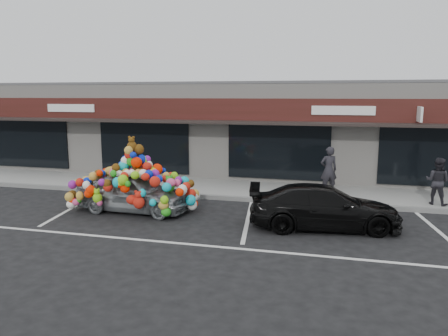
% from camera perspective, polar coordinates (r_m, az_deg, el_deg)
% --- Properties ---
extents(ground, '(90.00, 90.00, 0.00)m').
position_cam_1_polar(ground, '(13.97, -8.45, -6.15)').
color(ground, black).
rests_on(ground, ground).
extents(shop_building, '(24.00, 7.20, 4.31)m').
position_cam_1_polar(shop_building, '(21.52, 0.23, 5.33)').
color(shop_building, beige).
rests_on(shop_building, ground).
extents(sidewalk, '(26.00, 3.00, 0.15)m').
position_cam_1_polar(sidewalk, '(17.59, -3.37, -2.53)').
color(sidewalk, gray).
rests_on(sidewalk, ground).
extents(kerb, '(26.00, 0.18, 0.16)m').
position_cam_1_polar(kerb, '(16.20, -5.00, -3.61)').
color(kerb, slate).
rests_on(kerb, ground).
extents(parking_stripe_left, '(0.73, 4.37, 0.01)m').
position_cam_1_polar(parking_stripe_left, '(15.63, -19.06, -4.87)').
color(parking_stripe_left, silver).
rests_on(parking_stripe_left, ground).
extents(parking_stripe_mid, '(0.73, 4.37, 0.01)m').
position_cam_1_polar(parking_stripe_mid, '(13.34, 3.11, -6.80)').
color(parking_stripe_mid, silver).
rests_on(parking_stripe_mid, ground).
extents(parking_stripe_right, '(0.73, 4.37, 0.01)m').
position_cam_1_polar(parking_stripe_right, '(13.41, 26.57, -7.74)').
color(parking_stripe_right, silver).
rests_on(parking_stripe_right, ground).
extents(lane_line, '(14.00, 0.12, 0.01)m').
position_cam_1_polar(lane_line, '(11.23, -3.55, -9.99)').
color(lane_line, silver).
rests_on(lane_line, ground).
extents(toy_car, '(2.74, 4.09, 2.33)m').
position_cam_1_polar(toy_car, '(14.40, -11.71, -2.53)').
color(toy_car, '#909399').
rests_on(toy_car, ground).
extents(black_sedan, '(2.39, 4.46, 1.23)m').
position_cam_1_polar(black_sedan, '(12.73, 12.95, -4.99)').
color(black_sedan, black).
rests_on(black_sedan, ground).
extents(pedestrian_a, '(0.74, 0.62, 1.73)m').
position_cam_1_polar(pedestrian_a, '(16.54, 13.51, -0.24)').
color(pedestrian_a, black).
rests_on(pedestrian_a, sidewalk).
extents(pedestrian_b, '(0.95, 0.88, 1.57)m').
position_cam_1_polar(pedestrian_b, '(16.04, 26.10, -1.55)').
color(pedestrian_b, black).
rests_on(pedestrian_b, sidewalk).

